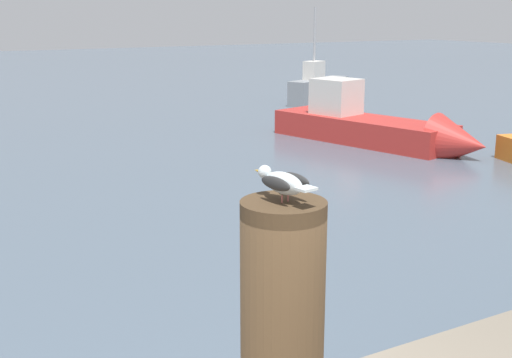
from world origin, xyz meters
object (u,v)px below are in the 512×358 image
at_px(seagull, 283,182).
at_px(boat_grey, 321,88).
at_px(mooring_post, 282,315).
at_px(boat_red, 383,128).

relative_size(seagull, boat_grey, 0.11).
xyz_separation_m(mooring_post, boat_red, (9.85, 10.80, -1.57)).
xyz_separation_m(mooring_post, seagull, (-0.00, 0.01, 0.65)).
relative_size(mooring_post, boat_grey, 0.30).
bearing_deg(seagull, boat_grey, 54.27).
bearing_deg(mooring_post, boat_grey, 54.28).
bearing_deg(boat_grey, mooring_post, -125.72).
xyz_separation_m(seagull, boat_red, (9.85, 10.79, -2.21)).
bearing_deg(boat_red, seagull, -132.39).
xyz_separation_m(seagull, boat_grey, (13.31, 18.50, -2.11)).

